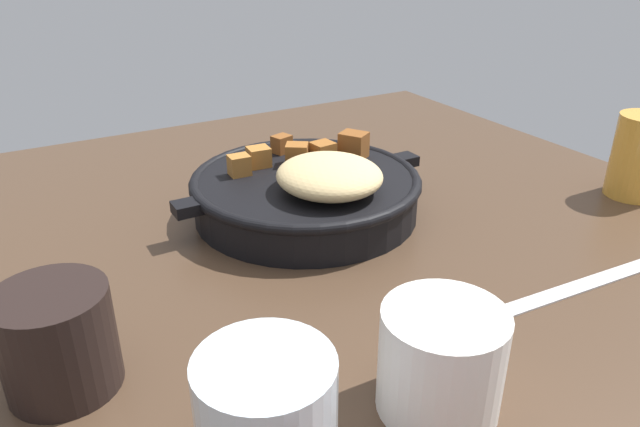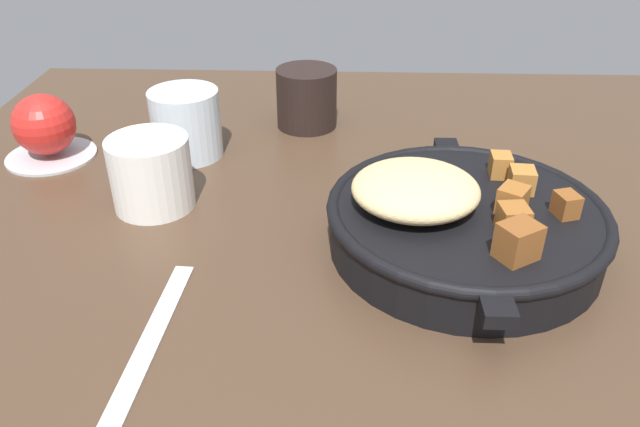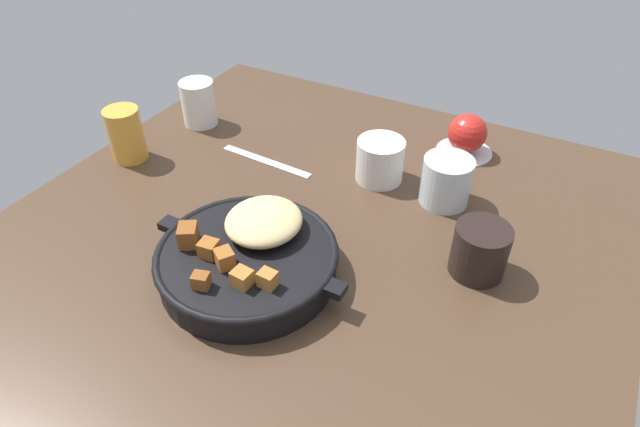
{
  "view_description": "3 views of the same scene",
  "coord_description": "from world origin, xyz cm",
  "px_view_note": "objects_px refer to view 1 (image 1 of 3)",
  "views": [
    {
      "loc": [
        25.23,
        42.29,
        28.79
      ],
      "look_at": [
        0.41,
        -0.98,
        4.64
      ],
      "focal_mm": 33.35,
      "sensor_mm": 36.0,
      "label": 1
    },
    {
      "loc": [
        -51.04,
        1.11,
        32.65
      ],
      "look_at": [
        -3.96,
        2.86,
        3.9
      ],
      "focal_mm": 35.05,
      "sensor_mm": 36.0,
      "label": 2
    },
    {
      "loc": [
        31.12,
        -52.85,
        53.89
      ],
      "look_at": [
        2.31,
        0.71,
        5.26
      ],
      "focal_mm": 30.38,
      "sensor_mm": 36.0,
      "label": 3
    }
  ],
  "objects_px": {
    "cast_iron_skillet": "(308,189)",
    "ceramic_mug_white": "(441,361)",
    "water_glass_short": "(267,417)",
    "butter_knife": "(578,286)",
    "juice_glass_amber": "(640,156)",
    "coffee_mug_dark": "(58,340)"
  },
  "relations": [
    {
      "from": "cast_iron_skillet",
      "to": "ceramic_mug_white",
      "type": "relative_size",
      "value": 3.64
    },
    {
      "from": "water_glass_short",
      "to": "ceramic_mug_white",
      "type": "bearing_deg",
      "value": 175.58
    },
    {
      "from": "water_glass_short",
      "to": "coffee_mug_dark",
      "type": "relative_size",
      "value": 1.04
    },
    {
      "from": "juice_glass_amber",
      "to": "water_glass_short",
      "type": "bearing_deg",
      "value": 14.9
    },
    {
      "from": "water_glass_short",
      "to": "juice_glass_amber",
      "type": "relative_size",
      "value": 0.83
    },
    {
      "from": "cast_iron_skillet",
      "to": "coffee_mug_dark",
      "type": "xyz_separation_m",
      "value": [
        0.28,
        0.15,
        0.01
      ]
    },
    {
      "from": "water_glass_short",
      "to": "ceramic_mug_white",
      "type": "relative_size",
      "value": 0.99
    },
    {
      "from": "ceramic_mug_white",
      "to": "coffee_mug_dark",
      "type": "relative_size",
      "value": 1.05
    },
    {
      "from": "butter_knife",
      "to": "coffee_mug_dark",
      "type": "bearing_deg",
      "value": -9.74
    },
    {
      "from": "cast_iron_skillet",
      "to": "water_glass_short",
      "type": "bearing_deg",
      "value": 57.3
    },
    {
      "from": "ceramic_mug_white",
      "to": "juice_glass_amber",
      "type": "distance_m",
      "value": 0.45
    },
    {
      "from": "juice_glass_amber",
      "to": "cast_iron_skillet",
      "type": "bearing_deg",
      "value": -21.87
    },
    {
      "from": "cast_iron_skillet",
      "to": "juice_glass_amber",
      "type": "distance_m",
      "value": 0.39
    },
    {
      "from": "cast_iron_skillet",
      "to": "coffee_mug_dark",
      "type": "height_order",
      "value": "cast_iron_skillet"
    },
    {
      "from": "ceramic_mug_white",
      "to": "coffee_mug_dark",
      "type": "distance_m",
      "value": 0.25
    },
    {
      "from": "water_glass_short",
      "to": "cast_iron_skillet",
      "type": "bearing_deg",
      "value": -122.7
    },
    {
      "from": "cast_iron_skillet",
      "to": "coffee_mug_dark",
      "type": "bearing_deg",
      "value": 29.1
    },
    {
      "from": "cast_iron_skillet",
      "to": "ceramic_mug_white",
      "type": "bearing_deg",
      "value": 77.42
    },
    {
      "from": "juice_glass_amber",
      "to": "coffee_mug_dark",
      "type": "bearing_deg",
      "value": 0.91
    },
    {
      "from": "water_glass_short",
      "to": "coffee_mug_dark",
      "type": "bearing_deg",
      "value": -55.81
    },
    {
      "from": "butter_knife",
      "to": "juice_glass_amber",
      "type": "xyz_separation_m",
      "value": [
        -0.22,
        -0.11,
        0.05
      ]
    },
    {
      "from": "coffee_mug_dark",
      "to": "cast_iron_skillet",
      "type": "bearing_deg",
      "value": -150.9
    }
  ]
}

